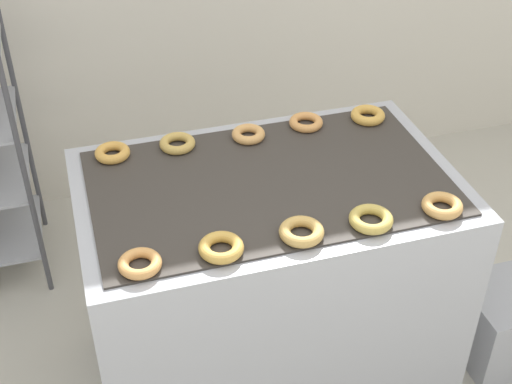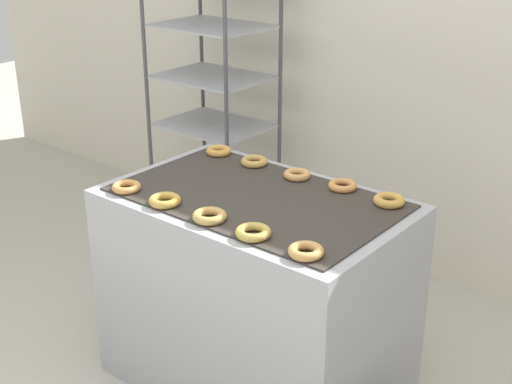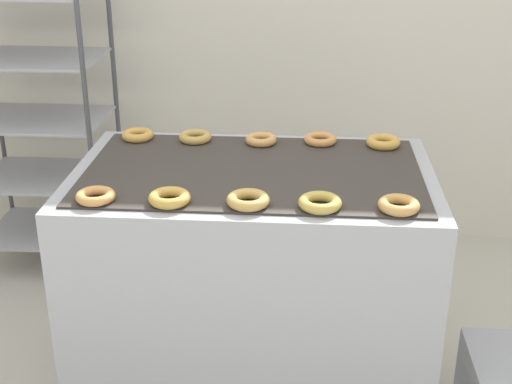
# 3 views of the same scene
# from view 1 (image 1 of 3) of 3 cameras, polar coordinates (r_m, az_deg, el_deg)

# --- Properties ---
(fryer_machine) EXTENTS (1.27, 0.81, 0.95)m
(fryer_machine) POSITION_cam_1_polar(r_m,az_deg,el_deg) (2.66, 0.93, -7.51)
(fryer_machine) COLOR #A8AAB2
(fryer_machine) RESTS_ON ground_plane
(glaze_bin) EXTENTS (0.37, 0.34, 0.34)m
(glaze_bin) POSITION_cam_1_polar(r_m,az_deg,el_deg) (3.13, 19.44, -9.77)
(glaze_bin) COLOR #A8AAB2
(glaze_bin) RESTS_ON ground_plane
(donut_near_leftmost) EXTENTS (0.13, 0.13, 0.03)m
(donut_near_leftmost) POSITION_cam_1_polar(r_m,az_deg,el_deg) (2.05, -9.27, -5.67)
(donut_near_leftmost) COLOR #DB9851
(donut_near_leftmost) RESTS_ON fryer_machine
(donut_near_left) EXTENTS (0.13, 0.13, 0.03)m
(donut_near_left) POSITION_cam_1_polar(r_m,az_deg,el_deg) (2.07, -2.81, -4.46)
(donut_near_left) COLOR gold
(donut_near_left) RESTS_ON fryer_machine
(donut_near_center) EXTENTS (0.14, 0.14, 0.04)m
(donut_near_center) POSITION_cam_1_polar(r_m,az_deg,el_deg) (2.13, 3.66, -3.19)
(donut_near_center) COLOR tan
(donut_near_center) RESTS_ON fryer_machine
(donut_near_right) EXTENTS (0.14, 0.14, 0.03)m
(donut_near_right) POSITION_cam_1_polar(r_m,az_deg,el_deg) (2.20, 9.18, -2.16)
(donut_near_right) COLOR gold
(donut_near_right) RESTS_ON fryer_machine
(donut_near_rightmost) EXTENTS (0.13, 0.13, 0.03)m
(donut_near_rightmost) POSITION_cam_1_polar(r_m,az_deg,el_deg) (2.30, 14.67, -1.07)
(donut_near_rightmost) COLOR tan
(donut_near_rightmost) RESTS_ON fryer_machine
(donut_far_leftmost) EXTENTS (0.12, 0.12, 0.03)m
(donut_far_leftmost) POSITION_cam_1_polar(r_m,az_deg,el_deg) (2.52, -11.42, 3.10)
(donut_far_leftmost) COLOR gold
(donut_far_leftmost) RESTS_ON fryer_machine
(donut_far_left) EXTENTS (0.13, 0.13, 0.03)m
(donut_far_left) POSITION_cam_1_polar(r_m,az_deg,el_deg) (2.54, -6.31, 3.89)
(donut_far_left) COLOR tan
(donut_far_left) RESTS_ON fryer_machine
(donut_far_center) EXTENTS (0.12, 0.12, 0.03)m
(donut_far_center) POSITION_cam_1_polar(r_m,az_deg,el_deg) (2.58, -0.61, 4.65)
(donut_far_center) COLOR tan
(donut_far_center) RESTS_ON fryer_machine
(donut_far_right) EXTENTS (0.13, 0.13, 0.03)m
(donut_far_right) POSITION_cam_1_polar(r_m,az_deg,el_deg) (2.66, 4.03, 5.58)
(donut_far_right) COLOR #DC954F
(donut_far_right) RESTS_ON fryer_machine
(donut_far_rightmost) EXTENTS (0.13, 0.13, 0.04)m
(donut_far_rightmost) POSITION_cam_1_polar(r_m,az_deg,el_deg) (2.72, 8.94, 6.08)
(donut_far_rightmost) COLOR gold
(donut_far_rightmost) RESTS_ON fryer_machine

